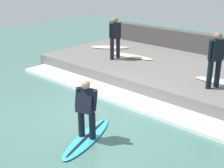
% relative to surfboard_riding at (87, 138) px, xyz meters
% --- Properties ---
extents(ground_plane, '(28.00, 28.00, 0.00)m').
position_rel_surfboard_riding_xyz_m(ground_plane, '(1.04, 0.77, -0.03)').
color(ground_plane, '#426B60').
extents(concrete_ledge, '(4.40, 9.78, 0.45)m').
position_rel_surfboard_riding_xyz_m(concrete_ledge, '(5.00, 0.77, 0.19)').
color(concrete_ledge, '#66635E').
rests_on(concrete_ledge, ground_plane).
extents(back_wall, '(0.50, 10.27, 1.24)m').
position_rel_surfboard_riding_xyz_m(back_wall, '(7.45, 0.77, 0.59)').
color(back_wall, '#474442').
rests_on(back_wall, ground_plane).
extents(wave_foam_crest, '(0.91, 9.29, 0.10)m').
position_rel_surfboard_riding_xyz_m(wave_foam_crest, '(2.35, 0.77, 0.02)').
color(wave_foam_crest, white).
rests_on(wave_foam_crest, ground_plane).
extents(surfboard_riding, '(2.09, 1.07, 0.07)m').
position_rel_surfboard_riding_xyz_m(surfboard_riding, '(0.00, 0.00, 0.00)').
color(surfboard_riding, '#2DADD1').
rests_on(surfboard_riding, ground_plane).
extents(surfer_riding, '(0.49, 0.59, 1.41)m').
position_rel_surfboard_riding_xyz_m(surfer_riding, '(-0.00, 0.00, 0.81)').
color(surfer_riding, black).
rests_on(surfer_riding, surfboard_riding).
extents(surfer_waiting_near, '(0.52, 0.37, 1.64)m').
position_rel_surfboard_riding_xyz_m(surfer_waiting_near, '(3.96, -1.16, 1.34)').
color(surfer_waiting_near, black).
rests_on(surfer_waiting_near, concrete_ledge).
extents(surfboard_waiting_near, '(0.78, 1.83, 0.06)m').
position_rel_surfboard_riding_xyz_m(surfboard_waiting_near, '(4.57, -1.27, 0.45)').
color(surfboard_waiting_near, silver).
rests_on(surfboard_waiting_near, concrete_ledge).
extents(surfer_waiting_far, '(0.53, 0.30, 1.58)m').
position_rel_surfboard_riding_xyz_m(surfer_waiting_far, '(4.37, 3.00, 1.31)').
color(surfer_waiting_far, black).
rests_on(surfer_waiting_far, concrete_ledge).
extents(surfboard_waiting_far, '(0.71, 2.04, 0.06)m').
position_rel_surfboard_riding_xyz_m(surfboard_waiting_far, '(5.02, 2.75, 0.45)').
color(surfboard_waiting_far, beige).
rests_on(surfboard_waiting_far, concrete_ledge).
extents(surfboard_spare, '(1.45, 1.69, 0.06)m').
position_rel_surfboard_riding_xyz_m(surfboard_spare, '(5.52, 4.33, 0.45)').
color(surfboard_spare, beige).
rests_on(surfboard_spare, concrete_ledge).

